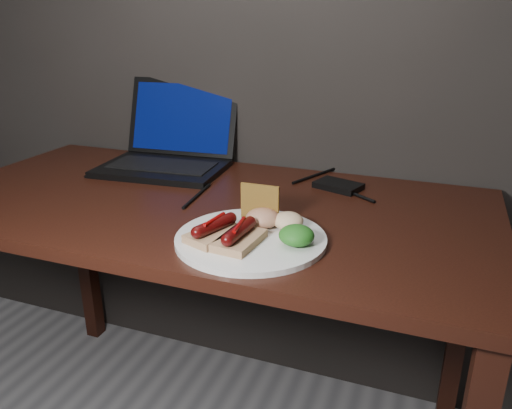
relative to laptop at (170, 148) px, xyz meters
The scene contains 11 objects.
desk 0.36m from the laptop, 46.74° to the right, with size 1.40×0.70×0.75m.
laptop is the anchor object (origin of this frame).
hard_drive 0.52m from the laptop, ahead, with size 0.12×0.08×0.02m, color black.
desk_cables 0.26m from the laptop, 17.47° to the right, with size 0.82×0.47×0.01m.
plate 0.60m from the laptop, 44.87° to the right, with size 0.31×0.31×0.01m, color silver.
bread_sausage_left 0.58m from the laptop, 51.73° to the right, with size 0.10×0.13×0.04m.
bread_sausage_center 0.63m from the laptop, 48.15° to the right, with size 0.08×0.12×0.04m.
crispbread 0.54m from the laptop, 39.77° to the right, with size 0.09×0.01×0.09m, color olive.
salad_greens 0.67m from the laptop, 39.30° to the right, with size 0.07×0.07×0.04m, color #0F4E15.
salsa_mound 0.57m from the laptop, 40.55° to the right, with size 0.07×0.07×0.04m, color #9E180F.
coleslaw_mound 0.60m from the laptop, 36.62° to the right, with size 0.06×0.06×0.04m, color silver.
Camera 1 is at (0.53, 0.34, 1.18)m, focal length 35.00 mm.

